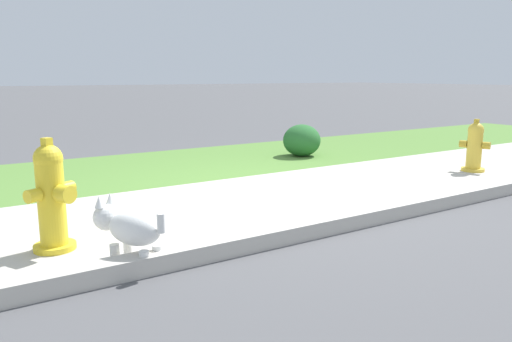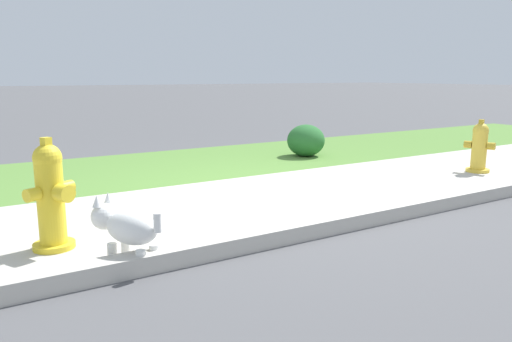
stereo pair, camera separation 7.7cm
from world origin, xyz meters
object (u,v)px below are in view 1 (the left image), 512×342
object	(u,v)px
fire_hydrant_by_grass_verge	(52,197)
small_white_dog	(129,228)
shrub_bush_far_verge	(302,140)
fire_hydrant_near_corner	(475,147)

from	to	relation	value
fire_hydrant_by_grass_verge	small_white_dog	bearing A→B (deg)	93.84
small_white_dog	shrub_bush_far_verge	distance (m)	4.66
fire_hydrant_near_corner	small_white_dog	xyz separation A→B (m)	(-4.70, -0.74, -0.06)
shrub_bush_far_verge	small_white_dog	bearing A→B (deg)	-141.62
fire_hydrant_near_corner	small_white_dog	world-z (taller)	fire_hydrant_near_corner
small_white_dog	shrub_bush_far_verge	size ratio (longest dim) A/B	0.92
fire_hydrant_near_corner	shrub_bush_far_verge	world-z (taller)	fire_hydrant_near_corner
fire_hydrant_near_corner	small_white_dog	size ratio (longest dim) A/B	1.28
small_white_dog	fire_hydrant_near_corner	bearing A→B (deg)	-108.91
fire_hydrant_near_corner	small_white_dog	distance (m)	4.76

